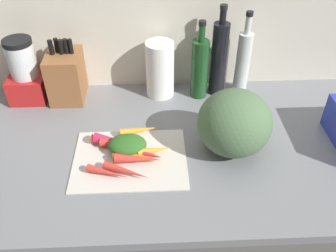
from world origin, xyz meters
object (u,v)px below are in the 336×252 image
carrot_9 (124,145)px  knife_block (66,76)px  carrot_4 (155,150)px  carrot_11 (144,157)px  carrot_1 (142,153)px  carrot_2 (107,172)px  carrot_10 (140,130)px  bottle_1 (219,58)px  carrot_0 (138,159)px  bottle_0 (200,68)px  carrot_5 (111,140)px  paper_towel_roll (160,69)px  blender_appliance (26,74)px  carrot_6 (135,156)px  carrot_7 (126,171)px  carrot_8 (133,154)px  carrot_3 (109,142)px  winter_squash (234,123)px  bottle_2 (243,61)px  cutting_board (130,159)px

carrot_9 → knife_block: knife_block is taller
carrot_4 → carrot_11: size_ratio=0.93×
carrot_1 → carrot_4: bearing=18.7°
carrot_2 → carrot_10: 21.70cm
carrot_1 → bottle_1: 49.77cm
carrot_0 → bottle_0: 46.32cm
carrot_5 → paper_towel_roll: size_ratio=0.51×
carrot_11 → blender_appliance: 59.61cm
carrot_6 → blender_appliance: (-42.16, 38.24, 8.41)cm
carrot_7 → carrot_8: (1.78, 7.94, -0.35)cm
carrot_2 → knife_block: (-18.70, 44.84, 7.59)cm
carrot_8 → carrot_3: bearing=145.4°
carrot_5 → paper_towel_roll: paper_towel_roll is taller
carrot_6 → carrot_3: bearing=142.5°
carrot_1 → carrot_8: 3.24cm
carrot_5 → winter_squash: (39.87, -3.15, 8.25)cm
carrot_8 → bottle_2: size_ratio=0.44×
carrot_9 → bottle_0: bearing=48.2°
carrot_7 → winter_squash: bearing=18.0°
carrot_5 → carrot_11: bearing=-35.3°
carrot_3 → carrot_5: 1.07cm
blender_appliance → paper_towel_roll: (51.24, 0.49, 0.40)cm
carrot_2 → carrot_6: carrot_6 is taller
carrot_0 → carrot_8: size_ratio=1.02×
carrot_2 → carrot_11: (10.95, 6.74, -0.21)cm
carrot_5 → blender_appliance: (-33.89, 30.64, 8.10)cm
carrot_8 → blender_appliance: 56.16cm
carrot_2 → blender_appliance: (-33.83, 45.08, 8.64)cm
bottle_1 → carrot_11: bearing=-126.7°
carrot_4 → carrot_8: bearing=-173.6°
carrot_2 → carrot_9: size_ratio=0.83×
carrot_9 → bottle_1: size_ratio=0.44×
carrot_5 → bottle_2: 60.08cm
carrot_11 → carrot_8: bearing=158.3°
carrot_5 → carrot_7: carrot_5 is taller
cutting_board → winter_squash: winter_squash is taller
carrot_2 → carrot_5: size_ratio=1.16×
carrot_10 → bottle_1: bearing=40.7°
carrot_5 → winter_squash: bearing=-4.5°
carrot_8 → bottle_1: 51.46cm
paper_towel_roll → bottle_0: size_ratio=0.71×
carrot_6 → carrot_10: (1.19, 12.66, 0.02)cm
carrot_0 → carrot_6: carrot_0 is taller
bottle_2 → carrot_6: bearing=-136.2°
carrot_3 → carrot_10: bearing=29.6°
blender_appliance → bottle_2: 83.57cm
winter_squash → bottle_1: 34.66cm
carrot_3 → carrot_7: carrot_3 is taller
carrot_8 → winter_squash: winter_squash is taller
carrot_4 → carrot_7: bearing=-135.1°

